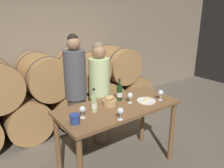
{
  "coord_description": "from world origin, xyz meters",
  "views": [
    {
      "loc": [
        -1.56,
        -2.0,
        2.04
      ],
      "look_at": [
        0.0,
        0.14,
        1.19
      ],
      "focal_mm": 35.0,
      "sensor_mm": 36.0,
      "label": 1
    }
  ],
  "objects_px": {
    "person_right": "(100,93)",
    "wine_glass_center": "(130,96)",
    "wine_bottle_white": "(94,104)",
    "bread_basket": "(110,101)",
    "cheese_plate": "(146,101)",
    "tasting_table": "(119,115)",
    "wine_bottle_red": "(119,93)",
    "person_left": "(76,94)",
    "wine_glass_far_left": "(82,110)",
    "wine_glass_left": "(120,111)",
    "wine_glass_right": "(161,93)",
    "blue_crock": "(75,118)"
  },
  "relations": [
    {
      "from": "cheese_plate",
      "to": "wine_glass_left",
      "type": "bearing_deg",
      "value": -160.67
    },
    {
      "from": "wine_glass_right",
      "to": "blue_crock",
      "type": "bearing_deg",
      "value": 176.28
    },
    {
      "from": "bread_basket",
      "to": "wine_glass_right",
      "type": "relative_size",
      "value": 1.27
    },
    {
      "from": "wine_glass_far_left",
      "to": "wine_glass_center",
      "type": "height_order",
      "value": "same"
    },
    {
      "from": "wine_glass_left",
      "to": "cheese_plate",
      "type": "bearing_deg",
      "value": 19.33
    },
    {
      "from": "person_right",
      "to": "wine_glass_center",
      "type": "relative_size",
      "value": 11.83
    },
    {
      "from": "tasting_table",
      "to": "wine_glass_center",
      "type": "distance_m",
      "value": 0.29
    },
    {
      "from": "tasting_table",
      "to": "wine_glass_left",
      "type": "bearing_deg",
      "value": -124.96
    },
    {
      "from": "wine_bottle_red",
      "to": "bread_basket",
      "type": "relative_size",
      "value": 1.66
    },
    {
      "from": "wine_glass_left",
      "to": "wine_glass_right",
      "type": "xyz_separation_m",
      "value": [
        0.79,
        0.14,
        0.0
      ]
    },
    {
      "from": "wine_bottle_red",
      "to": "wine_glass_far_left",
      "type": "distance_m",
      "value": 0.68
    },
    {
      "from": "tasting_table",
      "to": "person_right",
      "type": "bearing_deg",
      "value": 76.37
    },
    {
      "from": "person_left",
      "to": "wine_bottle_red",
      "type": "xyz_separation_m",
      "value": [
        0.36,
        -0.57,
        0.11
      ]
    },
    {
      "from": "wine_glass_left",
      "to": "wine_glass_right",
      "type": "height_order",
      "value": "same"
    },
    {
      "from": "wine_bottle_white",
      "to": "bread_basket",
      "type": "relative_size",
      "value": 1.63
    },
    {
      "from": "blue_crock",
      "to": "bread_basket",
      "type": "height_order",
      "value": "bread_basket"
    },
    {
      "from": "wine_glass_center",
      "to": "person_right",
      "type": "bearing_deg",
      "value": 90.09
    },
    {
      "from": "person_left",
      "to": "bread_basket",
      "type": "relative_size",
      "value": 10.06
    },
    {
      "from": "wine_glass_far_left",
      "to": "person_left",
      "type": "bearing_deg",
      "value": 68.13
    },
    {
      "from": "person_left",
      "to": "wine_glass_far_left",
      "type": "height_order",
      "value": "person_left"
    },
    {
      "from": "tasting_table",
      "to": "wine_bottle_red",
      "type": "distance_m",
      "value": 0.3
    },
    {
      "from": "tasting_table",
      "to": "blue_crock",
      "type": "xyz_separation_m",
      "value": [
        -0.66,
        -0.1,
        0.19
      ]
    },
    {
      "from": "tasting_table",
      "to": "wine_glass_far_left",
      "type": "height_order",
      "value": "wine_glass_far_left"
    },
    {
      "from": "blue_crock",
      "to": "bread_basket",
      "type": "xyz_separation_m",
      "value": [
        0.58,
        0.18,
        -0.0
      ]
    },
    {
      "from": "wine_bottle_red",
      "to": "wine_bottle_white",
      "type": "relative_size",
      "value": 1.02
    },
    {
      "from": "wine_bottle_white",
      "to": "cheese_plate",
      "type": "relative_size",
      "value": 1.16
    },
    {
      "from": "person_right",
      "to": "wine_bottle_red",
      "type": "bearing_deg",
      "value": -95.05
    },
    {
      "from": "person_left",
      "to": "wine_bottle_white",
      "type": "xyz_separation_m",
      "value": [
        -0.11,
        -0.68,
        0.11
      ]
    },
    {
      "from": "tasting_table",
      "to": "cheese_plate",
      "type": "bearing_deg",
      "value": -14.88
    },
    {
      "from": "person_right",
      "to": "blue_crock",
      "type": "relative_size",
      "value": 14.11
    },
    {
      "from": "person_left",
      "to": "wine_glass_center",
      "type": "xyz_separation_m",
      "value": [
        0.41,
        -0.73,
        0.11
      ]
    },
    {
      "from": "tasting_table",
      "to": "wine_glass_right",
      "type": "bearing_deg",
      "value": -17.29
    },
    {
      "from": "person_right",
      "to": "wine_glass_center",
      "type": "height_order",
      "value": "person_right"
    },
    {
      "from": "person_left",
      "to": "wine_glass_right",
      "type": "distance_m",
      "value": 1.2
    },
    {
      "from": "tasting_table",
      "to": "wine_bottle_red",
      "type": "bearing_deg",
      "value": 49.63
    },
    {
      "from": "blue_crock",
      "to": "wine_glass_far_left",
      "type": "height_order",
      "value": "wine_glass_far_left"
    },
    {
      "from": "person_left",
      "to": "wine_glass_right",
      "type": "relative_size",
      "value": 12.82
    },
    {
      "from": "person_left",
      "to": "bread_basket",
      "type": "height_order",
      "value": "person_left"
    },
    {
      "from": "wine_bottle_white",
      "to": "wine_bottle_red",
      "type": "bearing_deg",
      "value": 13.3
    },
    {
      "from": "wine_bottle_white",
      "to": "cheese_plate",
      "type": "distance_m",
      "value": 0.74
    },
    {
      "from": "wine_bottle_red",
      "to": "cheese_plate",
      "type": "bearing_deg",
      "value": -43.21
    },
    {
      "from": "person_right",
      "to": "wine_glass_left",
      "type": "bearing_deg",
      "value": -110.92
    },
    {
      "from": "wine_glass_center",
      "to": "blue_crock",
      "type": "bearing_deg",
      "value": -174.37
    },
    {
      "from": "wine_bottle_white",
      "to": "wine_glass_center",
      "type": "xyz_separation_m",
      "value": [
        0.51,
        -0.05,
        0.0
      ]
    },
    {
      "from": "cheese_plate",
      "to": "wine_bottle_red",
      "type": "bearing_deg",
      "value": 136.79
    },
    {
      "from": "wine_glass_far_left",
      "to": "wine_bottle_red",
      "type": "bearing_deg",
      "value": 15.26
    },
    {
      "from": "wine_glass_center",
      "to": "wine_glass_right",
      "type": "height_order",
      "value": "same"
    },
    {
      "from": "wine_bottle_white",
      "to": "wine_glass_right",
      "type": "bearing_deg",
      "value": -13.14
    },
    {
      "from": "bread_basket",
      "to": "wine_glass_center",
      "type": "xyz_separation_m",
      "value": [
        0.25,
        -0.09,
        0.05
      ]
    },
    {
      "from": "cheese_plate",
      "to": "wine_glass_center",
      "type": "xyz_separation_m",
      "value": [
        -0.21,
        0.09,
        0.09
      ]
    }
  ]
}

